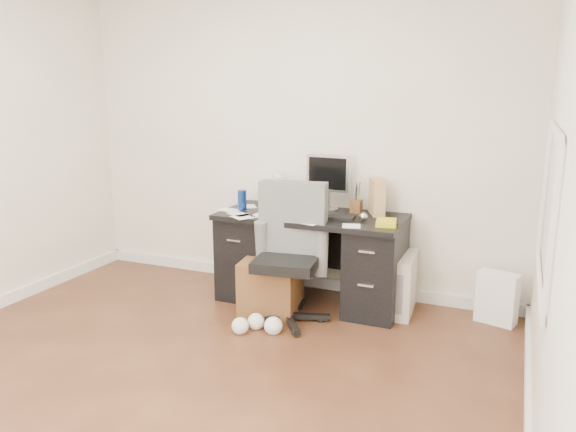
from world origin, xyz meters
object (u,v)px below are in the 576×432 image
(office_chair, at_px, (287,255))
(desk, at_px, (311,256))
(pc_tower, at_px, (400,284))
(wicker_basket, at_px, (271,286))
(lcd_monitor, at_px, (328,182))
(keyboard, at_px, (328,217))

(office_chair, bearing_deg, desk, 79.42)
(pc_tower, height_order, wicker_basket, pc_tower)
(lcd_monitor, xyz_separation_m, keyboard, (0.09, -0.28, -0.23))
(pc_tower, bearing_deg, office_chair, -150.07)
(lcd_monitor, bearing_deg, desk, -104.90)
(desk, relative_size, wicker_basket, 3.45)
(lcd_monitor, height_order, keyboard, lcd_monitor)
(wicker_basket, bearing_deg, keyboard, 33.16)
(lcd_monitor, bearing_deg, pc_tower, -6.50)
(keyboard, distance_m, office_chair, 0.48)
(keyboard, height_order, wicker_basket, keyboard)
(desk, distance_m, wicker_basket, 0.43)
(lcd_monitor, bearing_deg, office_chair, -93.65)
(office_chair, height_order, pc_tower, office_chair)
(wicker_basket, bearing_deg, desk, 56.74)
(desk, bearing_deg, lcd_monitor, 69.99)
(keyboard, relative_size, pc_tower, 0.89)
(keyboard, bearing_deg, pc_tower, 6.58)
(lcd_monitor, height_order, pc_tower, lcd_monitor)
(desk, xyz_separation_m, office_chair, (-0.03, -0.44, 0.13))
(office_chair, bearing_deg, keyboard, 54.99)
(desk, xyz_separation_m, lcd_monitor, (0.07, 0.20, 0.59))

